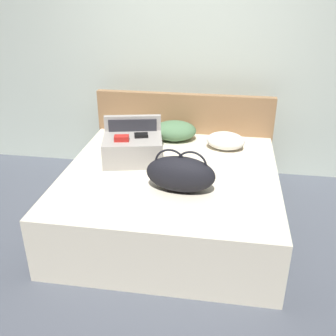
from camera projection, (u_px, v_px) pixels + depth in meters
The scene contains 8 objects.
ground_plane at pixel (163, 250), 3.30m from camera, with size 12.00×12.00×0.00m, color #4C515B.
back_wall at pixel (188, 55), 4.19m from camera, with size 8.00×0.10×2.60m, color #B7C1B2.
bed at pixel (170, 198), 3.53m from camera, with size 1.84×1.84×0.54m, color beige.
headboard at pixel (184, 137), 4.29m from camera, with size 1.87×0.08×0.96m, color olive.
hard_case_large at pixel (133, 147), 3.56m from camera, with size 0.60×0.52×0.37m.
duffel_bag at pixel (180, 174), 3.05m from camera, with size 0.57×0.29×0.35m.
pillow_near_headboard at pixel (226, 141), 3.82m from camera, with size 0.37×0.26×0.17m, color white.
pillow_center_head at pixel (175, 131), 4.02m from camera, with size 0.44×0.32×0.20m, color #4C724C.
Camera 1 is at (0.45, -2.62, 2.07)m, focal length 42.19 mm.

